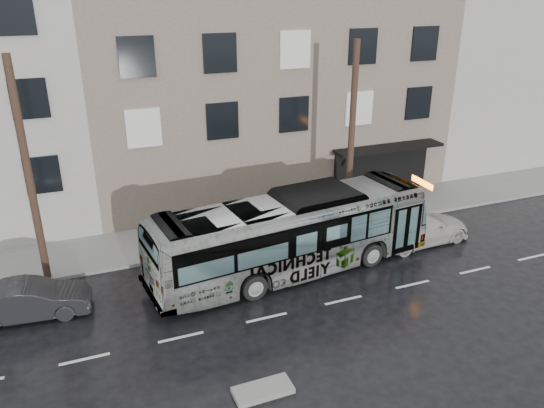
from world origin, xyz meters
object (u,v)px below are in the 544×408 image
(bus, at_px, (292,234))
(white_sedan, at_px, (418,228))
(utility_pole_rear, at_px, (29,175))
(sign_post, at_px, (367,200))
(dark_sedan, at_px, (30,300))
(utility_pole_front, at_px, (351,138))

(bus, xyz_separation_m, white_sedan, (6.65, 0.29, -0.97))
(utility_pole_rear, height_order, sign_post, utility_pole_rear)
(white_sedan, height_order, dark_sedan, white_sedan)
(bus, bearing_deg, dark_sedan, 81.36)
(utility_pole_front, distance_m, dark_sedan, 15.28)
(utility_pole_rear, height_order, bus, utility_pole_rear)
(utility_pole_rear, distance_m, bus, 10.57)
(utility_pole_front, distance_m, sign_post, 3.48)
(utility_pole_front, bearing_deg, white_sedan, -47.92)
(utility_pole_rear, distance_m, white_sedan, 17.04)
(bus, bearing_deg, sign_post, -68.03)
(sign_post, distance_m, dark_sedan, 15.86)
(utility_pole_rear, height_order, dark_sedan, utility_pole_rear)
(utility_pole_rear, height_order, white_sedan, utility_pole_rear)
(utility_pole_rear, xyz_separation_m, sign_post, (15.10, 0.00, -3.30))
(sign_post, height_order, dark_sedan, sign_post)
(sign_post, bearing_deg, white_sedan, -64.15)
(sign_post, distance_m, white_sedan, 2.98)
(white_sedan, distance_m, dark_sedan, 16.91)
(white_sedan, bearing_deg, utility_pole_rear, 76.45)
(sign_post, height_order, bus, bus)
(utility_pole_front, relative_size, bus, 0.73)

